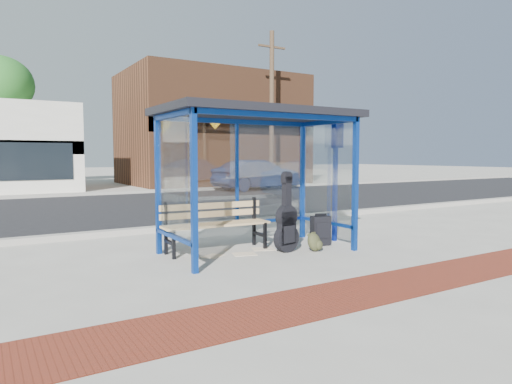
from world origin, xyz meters
TOP-DOWN VIEW (x-y plane):
  - ground at (0.00, 0.00)m, footprint 120.00×120.00m
  - brick_paver_strip at (0.00, -2.60)m, footprint 60.00×1.00m
  - curb_near at (0.00, 2.90)m, footprint 60.00×0.25m
  - street_asphalt at (0.00, 8.00)m, footprint 60.00×10.00m
  - curb_far at (0.00, 13.10)m, footprint 60.00×0.25m
  - far_sidewalk at (0.00, 15.00)m, footprint 60.00×4.00m
  - bus_shelter at (0.00, 0.07)m, footprint 3.30×1.80m
  - storefront_brown at (8.00, 18.49)m, footprint 10.00×7.08m
  - tree_right at (12.50, 22.00)m, footprint 3.60×3.60m
  - utility_pole_east at (9.00, 13.40)m, footprint 1.60×0.24m
  - bench at (-0.59, 0.46)m, footprint 1.90×0.54m
  - guitar_bag at (0.41, -0.25)m, footprint 0.49×0.20m
  - suitcase at (1.29, -0.08)m, footprint 0.38×0.29m
  - backpack at (0.86, -0.46)m, footprint 0.33×0.31m
  - sign_post at (1.81, 0.12)m, footprint 0.11×0.30m
  - newspaper_a at (-0.29, -0.04)m, footprint 0.45×0.39m
  - newspaper_b at (-0.81, 0.08)m, footprint 0.43×0.41m
  - newspaper_c at (0.20, 0.16)m, footprint 0.47×0.42m
  - parked_car at (7.37, 12.19)m, footprint 4.53×2.08m
  - fire_hydrant at (10.55, 13.70)m, footprint 0.32×0.21m

SIDE VIEW (x-z plane):
  - ground at x=0.00m, z-range 0.00..0.00m
  - street_asphalt at x=0.00m, z-range 0.00..0.00m
  - newspaper_b at x=-0.81m, z-range 0.00..0.01m
  - newspaper_a at x=-0.29m, z-range 0.00..0.01m
  - newspaper_c at x=0.20m, z-range 0.00..0.01m
  - far_sidewalk at x=0.00m, z-range 0.00..0.01m
  - brick_paver_strip at x=0.00m, z-range 0.00..0.01m
  - curb_near at x=0.00m, z-range 0.00..0.12m
  - curb_far at x=0.00m, z-range 0.00..0.12m
  - backpack at x=0.86m, z-range -0.01..0.32m
  - suitcase at x=1.29m, z-range -0.02..0.56m
  - fire_hydrant at x=10.55m, z-range 0.03..0.74m
  - guitar_bag at x=0.41m, z-range -0.17..1.12m
  - bench at x=-0.59m, z-range 0.06..0.95m
  - parked_car at x=7.37m, z-range 0.00..1.44m
  - sign_post at x=1.81m, z-range 0.15..2.58m
  - bus_shelter at x=0.00m, z-range 0.86..3.28m
  - storefront_brown at x=8.00m, z-range 0.00..6.40m
  - utility_pole_east at x=9.00m, z-range 0.11..8.11m
  - tree_right at x=12.50m, z-range 1.94..8.97m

